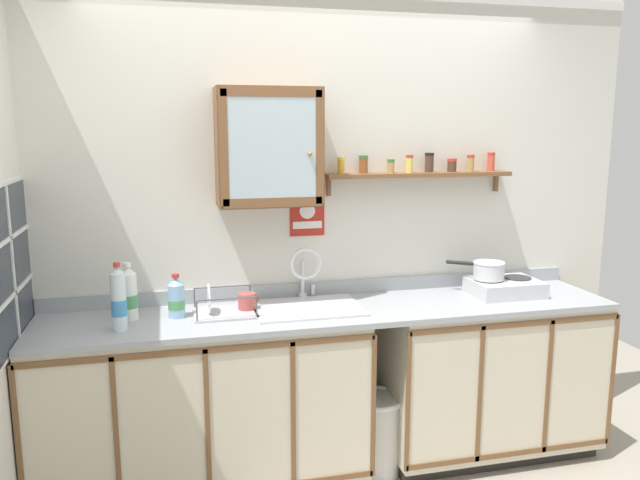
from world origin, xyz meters
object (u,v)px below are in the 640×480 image
at_px(dish_rack, 223,310).
at_px(trash_bin, 376,432).
at_px(sink, 307,313).
at_px(warning_sign, 307,216).
at_px(bottle_water_blue_2, 176,299).
at_px(mug, 247,302).
at_px(bottle_opaque_white_0, 129,295).
at_px(saucepan, 488,270).
at_px(hot_plate_stove, 505,287).
at_px(wall_cabinet, 269,147).
at_px(bottle_water_clear_1, 119,300).

relative_size(dish_rack, trash_bin, 0.72).
xyz_separation_m(sink, warning_sign, (0.06, 0.24, 0.48)).
xyz_separation_m(dish_rack, trash_bin, (0.81, -0.10, -0.73)).
height_order(bottle_water_blue_2, trash_bin, bottle_water_blue_2).
relative_size(bottle_water_blue_2, mug, 1.89).
distance_m(bottle_opaque_white_0, dish_rack, 0.47).
bearing_deg(dish_rack, bottle_water_blue_2, 177.92).
xyz_separation_m(saucepan, dish_rack, (-1.50, -0.02, -0.12)).
bearing_deg(mug, hot_plate_stove, -1.27).
height_order(saucepan, wall_cabinet, wall_cabinet).
distance_m(mug, warning_sign, 0.59).
distance_m(saucepan, wall_cabinet, 1.42).
relative_size(bottle_water_blue_2, warning_sign, 1.00).
bearing_deg(mug, saucepan, -0.36).
height_order(wall_cabinet, trash_bin, wall_cabinet).
relative_size(sink, mug, 4.75).
distance_m(bottle_water_clear_1, trash_bin, 1.55).
height_order(sink, dish_rack, sink).
height_order(bottle_water_clear_1, trash_bin, bottle_water_clear_1).
bearing_deg(saucepan, mug, 179.64).
xyz_separation_m(sink, dish_rack, (-0.45, -0.01, 0.05)).
distance_m(sink, bottle_water_clear_1, 0.96).
distance_m(sink, wall_cabinet, 0.89).
bearing_deg(trash_bin, dish_rack, 173.12).
relative_size(dish_rack, wall_cabinet, 0.52).
xyz_separation_m(hot_plate_stove, bottle_water_clear_1, (-2.09, -0.13, 0.10)).
relative_size(bottle_water_blue_2, dish_rack, 0.71).
height_order(hot_plate_stove, bottle_water_clear_1, bottle_water_clear_1).
relative_size(wall_cabinet, warning_sign, 2.71).
relative_size(hot_plate_stove, wall_cabinet, 0.64).
distance_m(sink, warning_sign, 0.54).
height_order(sink, wall_cabinet, wall_cabinet).
bearing_deg(bottle_opaque_white_0, hot_plate_stove, -0.69).
bearing_deg(sink, trash_bin, -15.91).
relative_size(hot_plate_stove, trash_bin, 0.87).
bearing_deg(dish_rack, mug, 11.72).
height_order(mug, trash_bin, mug).
distance_m(saucepan, mug, 1.38).
xyz_separation_m(bottle_opaque_white_0, dish_rack, (0.46, -0.02, -0.11)).
height_order(bottle_water_clear_1, warning_sign, warning_sign).
bearing_deg(bottle_opaque_white_0, mug, 0.77).
distance_m(wall_cabinet, warning_sign, 0.47).
height_order(sink, saucepan, sink).
height_order(bottle_opaque_white_0, mug, bottle_opaque_white_0).
xyz_separation_m(bottle_opaque_white_0, trash_bin, (1.26, -0.12, -0.83)).
xyz_separation_m(hot_plate_stove, mug, (-1.47, 0.03, 0.00)).
relative_size(bottle_opaque_white_0, wall_cabinet, 0.48).
distance_m(saucepan, bottle_water_clear_1, 2.00).
distance_m(dish_rack, mug, 0.14).
bearing_deg(bottle_water_clear_1, wall_cabinet, 18.80).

